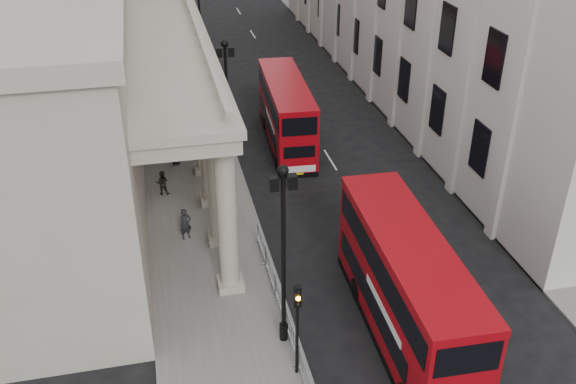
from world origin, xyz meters
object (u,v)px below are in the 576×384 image
(pedestrian_b, at_px, (162,183))
(bus_near, at_px, (406,286))
(lamp_post_mid, at_px, (227,98))
(lamp_post_north, at_px, (200,27))
(bus_far, at_px, (286,112))
(traffic_light, at_px, (297,315))
(pedestrian_a, at_px, (186,224))
(lamp_post_south, at_px, (283,246))
(pedestrian_c, at_px, (175,153))

(pedestrian_b, bearing_deg, bus_near, 132.57)
(lamp_post_mid, distance_m, lamp_post_north, 16.00)
(lamp_post_mid, xyz_separation_m, lamp_post_north, (0.00, 16.00, 0.00))
(lamp_post_north, height_order, bus_far, lamp_post_north)
(traffic_light, relative_size, pedestrian_a, 2.46)
(traffic_light, bearing_deg, bus_near, 15.67)
(lamp_post_mid, height_order, lamp_post_north, same)
(bus_near, xyz_separation_m, pedestrian_a, (-8.46, 9.24, -1.54))
(bus_far, height_order, pedestrian_a, bus_far)
(lamp_post_south, distance_m, traffic_light, 2.71)
(lamp_post_south, relative_size, traffic_light, 1.93)
(lamp_post_north, xyz_separation_m, pedestrian_c, (-3.35, -14.60, -4.02))
(bus_far, height_order, pedestrian_c, bus_far)
(lamp_post_mid, xyz_separation_m, traffic_light, (0.10, -18.02, -1.80))
(pedestrian_b, bearing_deg, lamp_post_south, 116.85)
(lamp_post_north, distance_m, pedestrian_a, 23.96)
(bus_near, distance_m, bus_far, 19.75)
(lamp_post_mid, bearing_deg, bus_far, 35.83)
(traffic_light, bearing_deg, lamp_post_mid, 90.32)
(traffic_light, distance_m, pedestrian_a, 11.39)
(bus_far, bearing_deg, pedestrian_a, -122.89)
(pedestrian_c, bearing_deg, pedestrian_a, -77.68)
(lamp_post_mid, xyz_separation_m, pedestrian_b, (-4.37, -2.38, -4.03))
(lamp_post_south, height_order, pedestrian_a, lamp_post_south)
(bus_far, distance_m, pedestrian_c, 7.98)
(traffic_light, relative_size, bus_far, 0.41)
(pedestrian_a, bearing_deg, traffic_light, -90.46)
(traffic_light, distance_m, pedestrian_b, 16.41)
(bus_near, bearing_deg, bus_far, 93.80)
(lamp_post_south, bearing_deg, traffic_light, -87.16)
(traffic_light, bearing_deg, pedestrian_b, 105.94)
(pedestrian_b, relative_size, pedestrian_c, 0.99)
(lamp_post_north, height_order, pedestrian_c, lamp_post_north)
(traffic_light, distance_m, bus_far, 21.56)
(bus_far, distance_m, pedestrian_b, 10.37)
(lamp_post_mid, bearing_deg, bus_near, -73.07)
(traffic_light, distance_m, bus_near, 5.18)
(lamp_post_north, bearing_deg, traffic_light, -89.83)
(lamp_post_south, xyz_separation_m, pedestrian_b, (-4.37, 13.62, -4.03))
(bus_near, bearing_deg, pedestrian_a, 134.11)
(bus_near, xyz_separation_m, bus_far, (-0.75, 19.74, -0.21))
(pedestrian_a, relative_size, pedestrian_c, 1.14)
(bus_far, bearing_deg, lamp_post_north, 111.87)
(bus_near, relative_size, pedestrian_a, 6.46)
(lamp_post_south, distance_m, lamp_post_mid, 16.00)
(pedestrian_b, bearing_deg, pedestrian_c, -95.98)
(lamp_post_mid, height_order, bus_near, lamp_post_mid)
(lamp_post_mid, distance_m, bus_far, 5.91)
(bus_near, bearing_deg, pedestrian_c, 116.63)
(bus_near, height_order, pedestrian_a, bus_near)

